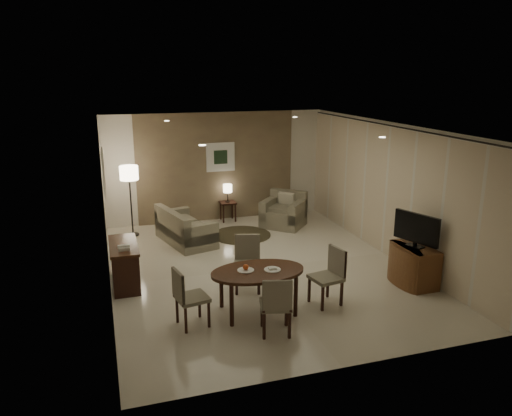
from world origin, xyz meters
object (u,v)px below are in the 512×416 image
object	(u,v)px
console_desk	(125,265)
side_table	(228,211)
chair_far	(247,264)
chair_left	(192,297)
armchair	(283,210)
sofa	(186,226)
dining_table	(258,291)
floor_lamp	(131,201)
chair_right	(326,277)
tv_cabinet	(414,265)
chair_near	(276,304)

from	to	relation	value
console_desk	side_table	distance (m)	4.23
chair_far	side_table	distance (m)	4.19
chair_left	armchair	world-z (taller)	chair_left
sofa	dining_table	bearing A→B (deg)	172.86
sofa	floor_lamp	xyz separation A→B (m)	(-1.09, 0.85, 0.43)
side_table	floor_lamp	xyz separation A→B (m)	(-2.38, -0.47, 0.57)
chair_right	floor_lamp	distance (m)	5.31
tv_cabinet	sofa	size ratio (longest dim) A/B	0.56
chair_far	chair_left	bearing A→B (deg)	-124.25
chair_left	chair_right	xyz separation A→B (m)	(2.18, 0.05, 0.01)
chair_far	armchair	world-z (taller)	chair_far
chair_far	side_table	bearing A→B (deg)	96.32
dining_table	sofa	distance (m)	3.66
chair_near	sofa	world-z (taller)	chair_near
chair_right	armchair	size ratio (longest dim) A/B	1.00
sofa	armchair	xyz separation A→B (m)	(2.47, 0.46, 0.04)
floor_lamp	tv_cabinet	bearing A→B (deg)	-43.16
console_desk	tv_cabinet	xyz separation A→B (m)	(4.89, -1.50, -0.03)
floor_lamp	dining_table	bearing A→B (deg)	-70.32
chair_near	side_table	distance (m)	5.69
chair_near	chair_left	size ratio (longest dim) A/B	1.00
dining_table	armchair	xyz separation A→B (m)	(1.95, 4.08, 0.07)
console_desk	chair_left	world-z (taller)	chair_left
chair_far	chair_right	distance (m)	1.37
sofa	armchair	distance (m)	2.51
dining_table	armchair	world-z (taller)	armchair
tv_cabinet	chair_near	distance (m)	3.06
chair_near	chair_right	xyz separation A→B (m)	(1.08, 0.63, 0.01)
chair_near	chair_left	world-z (taller)	same
dining_table	chair_left	distance (m)	1.06
tv_cabinet	armchair	bearing A→B (deg)	104.58
chair_far	chair_left	size ratio (longest dim) A/B	1.05
console_desk	chair_far	xyz separation A→B (m)	(2.00, -0.88, 0.10)
chair_far	sofa	distance (m)	2.87
side_table	armchair	bearing A→B (deg)	-36.26
chair_far	floor_lamp	xyz separation A→B (m)	(-1.68, 3.66, 0.34)
tv_cabinet	floor_lamp	size ratio (longest dim) A/B	0.56
chair_far	armchair	bearing A→B (deg)	76.15
console_desk	chair_far	size ratio (longest dim) A/B	1.27
console_desk	dining_table	distance (m)	2.56
chair_far	tv_cabinet	bearing A→B (deg)	3.89
chair_right	chair_left	bearing A→B (deg)	-99.71
dining_table	chair_near	xyz separation A→B (m)	(0.05, -0.70, 0.11)
chair_right	console_desk	bearing A→B (deg)	-131.04
armchair	chair_near	bearing A→B (deg)	-69.51
chair_left	floor_lamp	bearing A→B (deg)	-4.37
sofa	chair_left	bearing A→B (deg)	156.60
chair_far	chair_left	world-z (taller)	chair_far
chair_left	armchair	xyz separation A→B (m)	(3.01, 4.20, -0.04)
armchair	side_table	world-z (taller)	armchair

